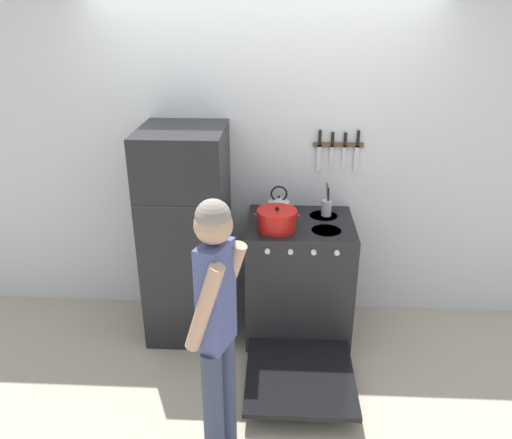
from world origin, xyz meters
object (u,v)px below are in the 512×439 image
(dutch_oven_pot, at_px, (277,220))
(person, at_px, (217,323))
(refrigerator, at_px, (187,235))
(stove_range, at_px, (299,280))
(utensil_jar, at_px, (327,206))
(tea_kettle, at_px, (279,206))

(dutch_oven_pot, relative_size, person, 0.20)
(refrigerator, relative_size, dutch_oven_pot, 5.00)
(stove_range, xyz_separation_m, person, (-0.47, -1.21, 0.44))
(person, bearing_deg, stove_range, -0.61)
(refrigerator, height_order, utensil_jar, refrigerator)
(refrigerator, xyz_separation_m, tea_kettle, (0.69, 0.13, 0.20))
(dutch_oven_pot, height_order, person, person)
(refrigerator, relative_size, utensil_jar, 5.76)
(stove_range, relative_size, tea_kettle, 6.06)
(stove_range, height_order, utensil_jar, utensil_jar)
(stove_range, distance_m, dutch_oven_pot, 0.58)
(refrigerator, height_order, tea_kettle, refrigerator)
(stove_range, relative_size, utensil_jar, 5.04)
(dutch_oven_pot, xyz_separation_m, utensil_jar, (0.38, 0.27, -0.00))
(stove_range, relative_size, dutch_oven_pot, 4.38)
(tea_kettle, bearing_deg, stove_range, -46.54)
(utensil_jar, bearing_deg, tea_kettle, -179.07)
(stove_range, height_order, dutch_oven_pot, dutch_oven_pot)
(refrigerator, relative_size, person, 1.02)
(refrigerator, distance_m, stove_range, 0.92)
(refrigerator, bearing_deg, dutch_oven_pot, -11.29)
(refrigerator, height_order, dutch_oven_pot, refrigerator)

